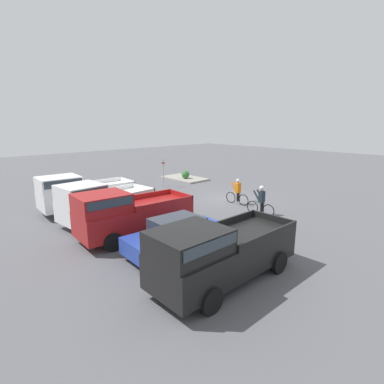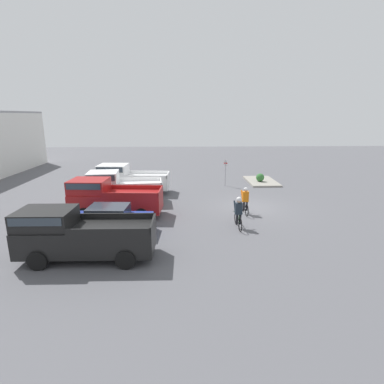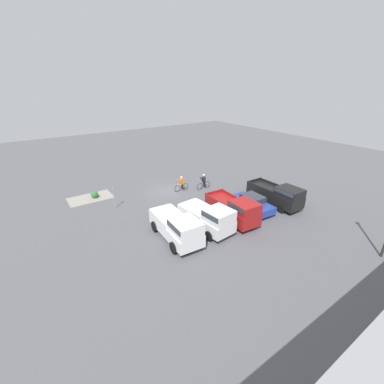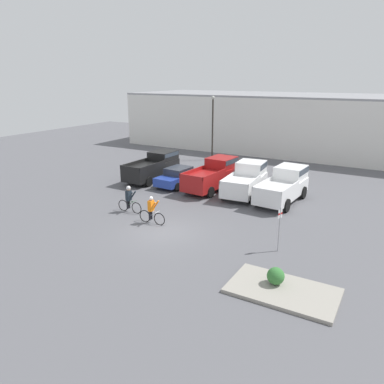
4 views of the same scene
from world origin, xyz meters
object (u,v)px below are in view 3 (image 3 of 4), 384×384
(cyclist_1, at_px, (204,181))
(pickup_truck_1, at_px, (235,209))
(pickup_truck_3, at_px, (178,227))
(fire_lane_sign, at_px, (113,195))
(pickup_truck_0, at_px, (278,194))
(sedan_0, at_px, (252,203))
(cyclist_0, at_px, (181,184))
(pickup_truck_2, at_px, (209,218))
(shrub, at_px, (95,195))

(cyclist_1, bearing_deg, pickup_truck_1, 72.99)
(pickup_truck_3, distance_m, fire_lane_sign, 8.31)
(pickup_truck_0, bearing_deg, pickup_truck_1, -0.59)
(pickup_truck_0, bearing_deg, pickup_truck_3, -1.03)
(sedan_0, bearing_deg, cyclist_1, -85.31)
(pickup_truck_3, relative_size, fire_lane_sign, 2.40)
(pickup_truck_3, height_order, cyclist_1, pickup_truck_3)
(cyclist_0, bearing_deg, pickup_truck_1, 90.92)
(cyclist_0, bearing_deg, pickup_truck_2, 72.54)
(sedan_0, height_order, shrub, sedan_0)
(fire_lane_sign, bearing_deg, pickup_truck_3, 105.06)
(sedan_0, xyz_separation_m, pickup_truck_2, (5.56, 0.56, 0.41))
(pickup_truck_0, distance_m, cyclist_1, 8.19)
(pickup_truck_1, relative_size, pickup_truck_2, 1.08)
(cyclist_1, height_order, fire_lane_sign, fire_lane_sign)
(cyclist_0, xyz_separation_m, shrub, (8.58, -3.19, -0.31))
(fire_lane_sign, bearing_deg, cyclist_1, 175.73)
(cyclist_1, xyz_separation_m, shrub, (10.98, -4.07, -0.39))
(pickup_truck_0, height_order, shrub, pickup_truck_0)
(sedan_0, xyz_separation_m, fire_lane_sign, (10.59, -7.58, 0.66))
(pickup_truck_1, relative_size, cyclist_0, 3.06)
(pickup_truck_0, height_order, pickup_truck_3, pickup_truck_3)
(pickup_truck_1, height_order, cyclist_0, pickup_truck_1)
(pickup_truck_2, bearing_deg, shrub, -62.46)
(fire_lane_sign, distance_m, shrub, 3.57)
(sedan_0, bearing_deg, pickup_truck_3, 2.94)
(sedan_0, xyz_separation_m, cyclist_1, (0.56, -6.84, 0.16))
(pickup_truck_3, bearing_deg, cyclist_0, -123.89)
(cyclist_0, xyz_separation_m, fire_lane_sign, (7.63, 0.13, 0.58))
(sedan_0, bearing_deg, pickup_truck_1, 11.52)
(pickup_truck_1, xyz_separation_m, pickup_truck_3, (5.60, -0.14, 0.00))
(pickup_truck_2, height_order, shrub, pickup_truck_2)
(cyclist_0, height_order, fire_lane_sign, fire_lane_sign)
(cyclist_1, bearing_deg, pickup_truck_3, 42.72)
(cyclist_1, bearing_deg, fire_lane_sign, -4.27)
(pickup_truck_2, bearing_deg, fire_lane_sign, -58.32)
(pickup_truck_1, bearing_deg, pickup_truck_2, -0.35)
(pickup_truck_0, bearing_deg, sedan_0, -12.78)
(pickup_truck_1, distance_m, pickup_truck_2, 2.73)
(fire_lane_sign, bearing_deg, cyclist_0, -179.04)
(pickup_truck_1, bearing_deg, cyclist_1, -107.01)
(pickup_truck_2, height_order, cyclist_0, pickup_truck_2)
(sedan_0, xyz_separation_m, shrub, (11.54, -10.91, -0.23))
(pickup_truck_0, relative_size, sedan_0, 1.26)
(fire_lane_sign, bearing_deg, sedan_0, 144.38)
(pickup_truck_3, bearing_deg, pickup_truck_1, 178.53)
(pickup_truck_0, xyz_separation_m, pickup_truck_2, (8.36, -0.07, 0.02))
(sedan_0, relative_size, shrub, 6.15)
(cyclist_0, bearing_deg, fire_lane_sign, 0.96)
(cyclist_1, bearing_deg, cyclist_0, -20.07)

